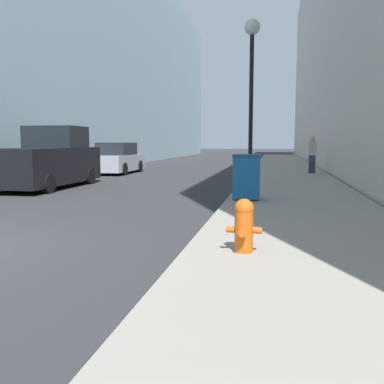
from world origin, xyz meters
name	(u,v)px	position (x,y,z in m)	size (l,w,h in m)	color
sidewalk_right	(287,172)	(6.03, 18.00, 0.07)	(3.78, 60.00, 0.13)	gray
building_left_glass	(58,56)	(-11.18, 26.00, 8.25)	(12.00, 60.00, 16.51)	#99B7C6
fire_hydrant	(244,224)	(4.99, 0.60, 0.52)	(0.50, 0.38, 0.75)	#D15614
trash_bin	(246,176)	(4.67, 6.08, 0.75)	(0.71, 0.63, 1.20)	#19609E
lamppost	(252,70)	(4.58, 9.17, 3.98)	(0.51, 0.51, 5.47)	black
pickup_truck	(47,161)	(-2.78, 9.06, 0.96)	(2.21, 5.08, 2.24)	black
parked_sedan_near	(117,159)	(-2.81, 16.21, 0.74)	(1.86, 4.15, 1.62)	#A3A8B2
pedestrian_on_sidewalk	(312,155)	(7.19, 16.54, 1.03)	(0.36, 0.24, 1.80)	#2D3347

